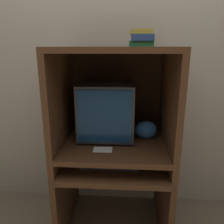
% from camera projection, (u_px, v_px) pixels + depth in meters
% --- Properties ---
extents(wall_back, '(6.00, 0.06, 2.60)m').
position_uv_depth(wall_back, '(117.00, 65.00, 1.88)').
color(wall_back, '#B2A893').
rests_on(wall_back, ground_plane).
extents(desk_base, '(0.82, 0.68, 0.62)m').
position_uv_depth(desk_base, '(114.00, 186.00, 1.72)').
color(desk_base, '#4C2D19').
rests_on(desk_base, ground_plane).
extents(desk_monitor_shelf, '(0.82, 0.66, 0.13)m').
position_uv_depth(desk_monitor_shelf, '(115.00, 146.00, 1.66)').
color(desk_monitor_shelf, '#4C2D19').
rests_on(desk_monitor_shelf, desk_base).
extents(hutch_upper, '(0.82, 0.66, 0.69)m').
position_uv_depth(hutch_upper, '(115.00, 84.00, 1.57)').
color(hutch_upper, '#4C2D19').
rests_on(hutch_upper, desk_monitor_shelf).
extents(crt_monitor, '(0.41, 0.40, 0.43)m').
position_uv_depth(crt_monitor, '(107.00, 110.00, 1.70)').
color(crt_monitor, '#333338').
rests_on(crt_monitor, desk_monitor_shelf).
extents(keyboard, '(0.41, 0.14, 0.03)m').
position_uv_depth(keyboard, '(109.00, 164.00, 1.57)').
color(keyboard, '#2D2D30').
rests_on(keyboard, desk_base).
extents(mouse, '(0.06, 0.04, 0.03)m').
position_uv_depth(mouse, '(146.00, 166.00, 1.55)').
color(mouse, '#B7B7B7').
rests_on(mouse, desk_base).
extents(snack_bag, '(0.17, 0.13, 0.14)m').
position_uv_depth(snack_bag, '(146.00, 130.00, 1.71)').
color(snack_bag, '#336BB7').
rests_on(snack_bag, desk_monitor_shelf).
extents(book_stack, '(0.16, 0.12, 0.11)m').
position_uv_depth(book_stack, '(142.00, 39.00, 1.43)').
color(book_stack, '#236638').
rests_on(book_stack, hutch_upper).
extents(paper_card, '(0.13, 0.08, 0.00)m').
position_uv_depth(paper_card, '(103.00, 150.00, 1.52)').
color(paper_card, white).
rests_on(paper_card, desk_monitor_shelf).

